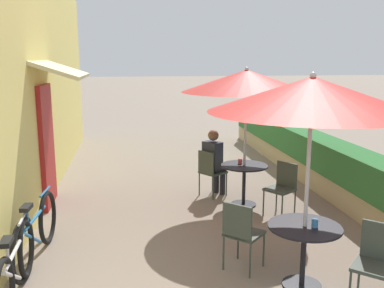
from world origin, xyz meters
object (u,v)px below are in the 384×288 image
object	(u,v)px
patio_umbrella_mid	(246,81)
seated_patron_mid_right	(214,159)
bicycle_leaning	(16,267)
patio_table_mid	(244,175)
cafe_chair_near_left	(241,230)
coffee_cup_mid	(240,161)
patio_umbrella_near	(312,95)
cafe_chair_near_right	(377,259)
cafe_chair_mid_left	(283,185)
coffee_cup_near	(315,223)
cafe_chair_mid_right	(210,169)
patio_table_near	(304,242)
bicycle_second	(36,232)

from	to	relation	value
patio_umbrella_mid	seated_patron_mid_right	distance (m)	1.65
bicycle_leaning	patio_table_mid	bearing A→B (deg)	36.96
cafe_chair_near_left	coffee_cup_mid	size ratio (longest dim) A/B	9.67
patio_umbrella_near	cafe_chair_near_right	bearing A→B (deg)	-37.80
cafe_chair_near_left	seated_patron_mid_right	bearing A→B (deg)	128.44
cafe_chair_near_left	patio_umbrella_mid	distance (m)	2.90
cafe_chair_mid_left	patio_table_mid	bearing A→B (deg)	5.86
bicycle_leaning	cafe_chair_mid_left	bearing A→B (deg)	26.65
coffee_cup_near	cafe_chair_mid_right	xyz separation A→B (m)	(-0.51, 3.37, -0.25)
cafe_chair_near_left	patio_umbrella_mid	world-z (taller)	patio_umbrella_mid
patio_table_near	coffee_cup_near	size ratio (longest dim) A/B	9.00
patio_umbrella_near	bicycle_second	distance (m)	3.73
patio_table_mid	bicycle_second	size ratio (longest dim) A/B	0.45
cafe_chair_near_right	cafe_chair_mid_left	distance (m)	2.65
coffee_cup_near	patio_table_mid	distance (m)	2.82
coffee_cup_near	coffee_cup_mid	world-z (taller)	same
cafe_chair_near_left	patio_umbrella_mid	bearing A→B (deg)	117.48
cafe_chair_near_left	cafe_chair_mid_left	bearing A→B (deg)	99.90
seated_patron_mid_right	patio_umbrella_near	bearing A→B (deg)	-29.60
patio_umbrella_mid	cafe_chair_mid_left	xyz separation A→B (m)	(0.49, -0.57, -1.65)
patio_umbrella_near	bicycle_leaning	world-z (taller)	patio_umbrella_near
cafe_chair_near_left	bicycle_leaning	distance (m)	2.53
patio_umbrella_near	cafe_chair_mid_right	distance (m)	3.73
cafe_chair_near_left	bicycle_leaning	size ratio (longest dim) A/B	0.49
patio_table_near	coffee_cup_near	bearing A→B (deg)	-29.28
bicycle_second	cafe_chair_near_right	bearing A→B (deg)	-18.26
patio_table_near	cafe_chair_near_left	distance (m)	0.75
patio_table_mid	cafe_chair_mid_left	world-z (taller)	cafe_chair_mid_left
cafe_chair_mid_right	cafe_chair_near_left	bearing A→B (deg)	-38.59
coffee_cup_near	cafe_chair_mid_left	distance (m)	2.30
seated_patron_mid_right	coffee_cup_mid	distance (m)	0.64
coffee_cup_near	bicycle_leaning	bearing A→B (deg)	175.87
patio_table_near	bicycle_second	distance (m)	3.28
cafe_chair_mid_right	cafe_chair_mid_left	bearing A→B (deg)	5.86
seated_patron_mid_right	bicycle_leaning	bearing A→B (deg)	-75.96
bicycle_leaning	bicycle_second	bearing A→B (deg)	86.67
cafe_chair_mid_left	cafe_chair_mid_right	bearing A→B (deg)	5.86
coffee_cup_mid	bicycle_second	xyz separation A→B (m)	(-3.10, -1.74, -0.39)
coffee_cup_mid	cafe_chair_mid_left	bearing A→B (deg)	-50.69
cafe_chair_mid_right	patio_table_mid	bearing A→B (deg)	5.86
cafe_chair_near_left	patio_table_mid	size ratio (longest dim) A/B	1.07
bicycle_leaning	bicycle_second	xyz separation A→B (m)	(0.02, 0.93, 0.01)
patio_table_mid	patio_umbrella_mid	bearing A→B (deg)	-97.13
patio_table_near	bicycle_leaning	distance (m)	3.11
patio_table_near	patio_table_mid	xyz separation A→B (m)	(0.07, 2.76, 0.00)
patio_table_mid	cafe_chair_near_right	bearing A→B (deg)	-80.86
patio_umbrella_near	cafe_chair_mid_left	xyz separation A→B (m)	(0.57, 2.19, -1.65)
patio_table_near	patio_umbrella_mid	size ratio (longest dim) A/B	0.34
patio_table_near	patio_table_mid	bearing A→B (deg)	88.45
cafe_chair_near_right	patio_umbrella_mid	xyz separation A→B (m)	(-0.52, 3.22, 1.65)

